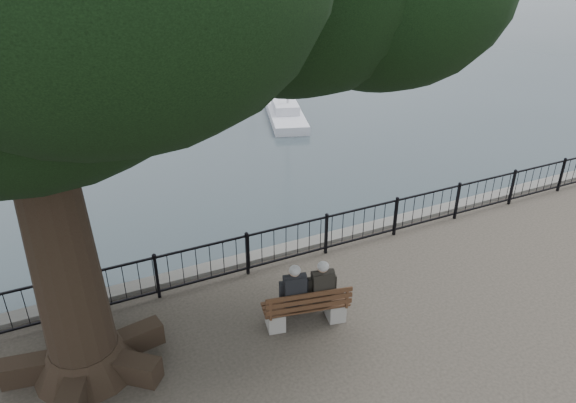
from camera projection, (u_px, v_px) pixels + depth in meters
harbor at (279, 270)px, 12.58m from camera, size 260.00×260.00×1.20m
railing at (288, 242)px, 11.70m from camera, size 22.06×0.06×1.00m
bench at (306, 311)px, 9.91m from camera, size 1.74×0.83×0.88m
person_left at (293, 295)px, 9.79m from camera, size 0.49×0.75×1.40m
person_right at (320, 291)px, 9.91m from camera, size 0.49×0.75×1.40m
lion_monument at (98, 7)px, 50.42m from camera, size 5.79×5.79×8.59m
sailboat_b at (57, 116)px, 24.36m from camera, size 3.75×6.34×12.92m
sailboat_c at (285, 112)px, 25.07m from camera, size 3.20×5.77×10.53m
sailboat_d at (249, 73)px, 32.80m from camera, size 3.17×4.97×8.21m
sailboat_f at (104, 57)px, 37.22m from camera, size 2.83×4.88×9.66m
sailboat_g at (189, 41)px, 43.27m from camera, size 1.92×5.39×10.44m
sailboat_h at (15, 48)px, 40.20m from camera, size 1.44×5.06×12.79m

